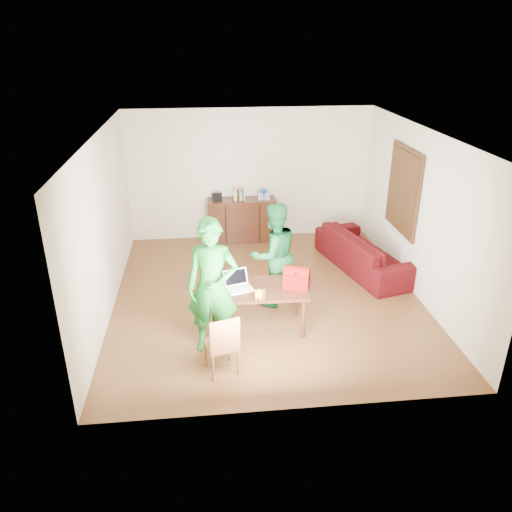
{
  "coord_description": "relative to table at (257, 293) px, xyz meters",
  "views": [
    {
      "loc": [
        -0.97,
        -7.28,
        4.05
      ],
      "look_at": [
        -0.26,
        -0.74,
        1.08
      ],
      "focal_mm": 35.0,
      "sensor_mm": 36.0,
      "label": 1
    }
  ],
  "objects": [
    {
      "name": "person_far",
      "position": [
        0.33,
        0.73,
        0.26
      ],
      "size": [
        1.01,
        0.91,
        1.7
      ],
      "primitive_type": "imported",
      "rotation": [
        0.0,
        0.0,
        3.54
      ],
      "color": "#125324",
      "rests_on": "ground"
    },
    {
      "name": "bottle",
      "position": [
        0.04,
        -0.35,
        0.18
      ],
      "size": [
        0.07,
        0.07,
        0.2
      ],
      "primitive_type": "cylinder",
      "rotation": [
        0.0,
        0.0,
        -0.07
      ],
      "color": "#5E2715",
      "rests_on": "table"
    },
    {
      "name": "bananas",
      "position": [
        -0.02,
        -0.34,
        0.11
      ],
      "size": [
        0.18,
        0.15,
        0.06
      ],
      "primitive_type": null,
      "rotation": [
        0.0,
        0.0,
        -0.37
      ],
      "color": "yellow",
      "rests_on": "table"
    },
    {
      "name": "room",
      "position": [
        0.27,
        1.07,
        0.72
      ],
      "size": [
        5.2,
        5.7,
        2.9
      ],
      "color": "#472B11",
      "rests_on": "ground"
    },
    {
      "name": "laptop",
      "position": [
        -0.26,
        -0.03,
        0.12
      ],
      "size": [
        0.41,
        0.34,
        0.25
      ],
      "rotation": [
        0.0,
        0.0,
        0.3
      ],
      "color": "white",
      "rests_on": "table"
    },
    {
      "name": "table",
      "position": [
        0.0,
        0.0,
        0.0
      ],
      "size": [
        1.44,
        0.84,
        0.67
      ],
      "rotation": [
        0.0,
        0.0,
        -0.03
      ],
      "color": "black",
      "rests_on": "ground"
    },
    {
      "name": "sofa",
      "position": [
        2.21,
        1.82,
        -0.25
      ],
      "size": [
        1.44,
        2.45,
        0.67
      ],
      "primitive_type": "imported",
      "rotation": [
        0.0,
        0.0,
        1.82
      ],
      "color": "#38070B",
      "rests_on": "ground"
    },
    {
      "name": "red_bag",
      "position": [
        0.55,
        -0.08,
        0.21
      ],
      "size": [
        0.42,
        0.34,
        0.27
      ],
      "primitive_type": "cube",
      "rotation": [
        0.0,
        0.0,
        -0.38
      ],
      "color": "maroon",
      "rests_on": "table"
    },
    {
      "name": "person_near",
      "position": [
        -0.66,
        -0.46,
        0.37
      ],
      "size": [
        0.77,
        0.57,
        1.91
      ],
      "primitive_type": "imported",
      "rotation": [
        0.0,
        0.0,
        -0.18
      ],
      "color": "#15601C",
      "rests_on": "ground"
    },
    {
      "name": "chair",
      "position": [
        -0.57,
        -1.0,
        -0.34
      ],
      "size": [
        0.48,
        0.46,
        0.86
      ],
      "rotation": [
        0.0,
        0.0,
        0.27
      ],
      "color": "brown",
      "rests_on": "ground"
    }
  ]
}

